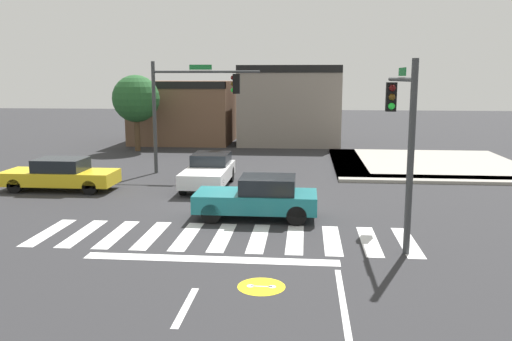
% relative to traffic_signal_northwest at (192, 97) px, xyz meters
% --- Properties ---
extents(ground_plane, '(120.00, 120.00, 0.00)m').
position_rel_traffic_signal_northwest_xyz_m(ground_plane, '(3.14, -6.09, -3.80)').
color(ground_plane, '#2B2B2D').
extents(crosswalk_near, '(11.41, 2.95, 0.01)m').
position_rel_traffic_signal_northwest_xyz_m(crosswalk_near, '(3.14, -10.59, -3.80)').
color(crosswalk_near, silver).
rests_on(crosswalk_near, ground_plane).
extents(bike_detector_marking, '(1.11, 1.11, 0.01)m').
position_rel_traffic_signal_northwest_xyz_m(bike_detector_marking, '(4.63, -14.34, -3.80)').
color(bike_detector_marking, yellow).
rests_on(bike_detector_marking, ground_plane).
extents(curb_corner_northeast, '(10.00, 10.60, 0.15)m').
position_rel_traffic_signal_northwest_xyz_m(curb_corner_northeast, '(11.63, 3.33, -3.73)').
color(curb_corner_northeast, '#9E998E').
rests_on(curb_corner_northeast, ground_plane).
extents(storefront_row, '(14.80, 6.67, 5.56)m').
position_rel_traffic_signal_northwest_xyz_m(storefront_row, '(0.55, 12.88, -1.27)').
color(storefront_row, brown).
rests_on(storefront_row, ground_plane).
extents(traffic_signal_northwest, '(5.33, 0.32, 5.52)m').
position_rel_traffic_signal_northwest_xyz_m(traffic_signal_northwest, '(0.00, 0.00, 0.00)').
color(traffic_signal_northwest, '#383A3D').
rests_on(traffic_signal_northwest, ground_plane).
extents(traffic_signal_southeast, '(0.32, 4.24, 5.24)m').
position_rel_traffic_signal_northwest_xyz_m(traffic_signal_southeast, '(8.37, -9.94, -0.27)').
color(traffic_signal_southeast, '#383A3D').
rests_on(traffic_signal_southeast, ground_plane).
extents(car_teal, '(4.12, 1.83, 1.45)m').
position_rel_traffic_signal_northwest_xyz_m(car_teal, '(4.03, -8.29, -3.07)').
color(car_teal, '#196B70').
rests_on(car_teal, ground_plane).
extents(car_yellow, '(4.74, 1.79, 1.37)m').
position_rel_traffic_signal_northwest_xyz_m(car_yellow, '(-4.78, -4.48, -3.12)').
color(car_yellow, gold).
rests_on(car_yellow, ground_plane).
extents(car_white, '(1.78, 4.37, 1.41)m').
position_rel_traffic_signal_northwest_xyz_m(car_white, '(1.40, -3.25, -3.08)').
color(car_white, white).
rests_on(car_white, ground_plane).
extents(roadside_tree, '(3.03, 3.03, 4.92)m').
position_rel_traffic_signal_northwest_xyz_m(roadside_tree, '(-5.36, 7.91, -0.43)').
color(roadside_tree, '#4C3823').
rests_on(roadside_tree, ground_plane).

